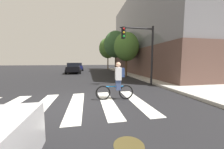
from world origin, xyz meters
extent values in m
plane|color=black|center=(0.00, 0.00, 0.00)|extent=(120.00, 120.00, 0.00)
cube|color=silver|center=(-2.34, 0.00, 0.01)|extent=(0.55, 3.51, 0.01)
cube|color=silver|center=(-1.06, 0.00, 0.01)|extent=(0.55, 3.51, 0.01)
cube|color=silver|center=(0.22, 0.00, 0.01)|extent=(0.55, 3.51, 0.01)
cube|color=silver|center=(1.50, 0.00, 0.01)|extent=(0.55, 3.51, 0.01)
cube|color=silver|center=(2.78, 0.00, 0.01)|extent=(0.55, 3.51, 0.01)
cylinder|color=#473D1E|center=(1.49, -2.76, 0.00)|extent=(0.64, 0.64, 0.01)
cube|color=black|center=(-1.32, 14.40, 0.67)|extent=(2.01, 4.55, 0.68)
cube|color=black|center=(-1.31, 14.26, 1.28)|extent=(1.70, 2.21, 0.53)
cylinder|color=black|center=(-2.32, 15.78, 0.33)|extent=(0.26, 0.67, 0.66)
cylinder|color=black|center=(-0.45, 15.87, 0.33)|extent=(0.26, 0.67, 0.66)
cylinder|color=black|center=(-2.18, 12.93, 0.33)|extent=(0.26, 0.67, 0.66)
cylinder|color=black|center=(-0.32, 13.02, 0.33)|extent=(0.26, 0.67, 0.66)
cube|color=navy|center=(-1.14, 19.93, 0.65)|extent=(2.07, 4.44, 0.66)
cube|color=black|center=(-1.13, 19.79, 1.23)|extent=(1.71, 2.18, 0.52)
cylinder|color=black|center=(-2.15, 21.24, 0.32)|extent=(0.27, 0.65, 0.64)
cylinder|color=black|center=(-0.35, 21.38, 0.32)|extent=(0.27, 0.65, 0.64)
cylinder|color=black|center=(-1.93, 18.48, 0.32)|extent=(0.27, 0.65, 0.64)
cylinder|color=black|center=(-0.13, 18.62, 0.32)|extent=(0.27, 0.65, 0.64)
torus|color=black|center=(2.40, 0.34, 0.33)|extent=(0.66, 0.10, 0.66)
torus|color=black|center=(1.35, 0.41, 0.33)|extent=(0.66, 0.10, 0.66)
cylinder|color=#1972BF|center=(1.88, 0.38, 0.61)|extent=(0.89, 0.11, 0.05)
cylinder|color=#1972BF|center=(2.04, 0.37, 0.68)|extent=(0.04, 0.04, 0.45)
cube|color=#384772|center=(2.04, 0.37, 0.73)|extent=(0.22, 0.29, 0.56)
cube|color=silver|center=(2.04, 0.37, 1.18)|extent=(0.26, 0.37, 0.56)
sphere|color=tan|center=(2.04, 0.37, 1.58)|extent=(0.22, 0.22, 0.22)
cube|color=navy|center=(2.22, 0.36, 1.23)|extent=(0.18, 0.29, 0.40)
cylinder|color=black|center=(5.29, 3.39, 2.10)|extent=(0.14, 0.14, 4.20)
cylinder|color=black|center=(4.09, 3.39, 4.00)|extent=(2.40, 0.10, 0.10)
cube|color=black|center=(3.13, 3.39, 3.65)|extent=(0.24, 0.20, 0.76)
sphere|color=red|center=(3.13, 3.28, 3.89)|extent=(0.14, 0.14, 0.14)
sphere|color=gold|center=(3.13, 3.28, 3.65)|extent=(0.14, 0.14, 0.14)
sphere|color=green|center=(3.13, 3.28, 3.41)|extent=(0.14, 0.14, 0.14)
cylinder|color=gold|center=(7.04, 8.26, 0.47)|extent=(0.22, 0.22, 0.65)
sphere|color=gold|center=(7.04, 8.26, 0.84)|extent=(0.18, 0.18, 0.18)
cylinder|color=gold|center=(7.20, 8.26, 0.51)|extent=(0.12, 0.09, 0.09)
cylinder|color=#4C3823|center=(5.10, 8.95, 1.14)|extent=(0.24, 0.24, 2.27)
ellipsoid|color=#47722D|center=(5.10, 8.95, 3.40)|extent=(2.83, 2.83, 3.25)
cylinder|color=#4C3823|center=(5.26, 15.24, 1.50)|extent=(0.24, 0.24, 2.99)
ellipsoid|color=#386033|center=(5.26, 15.24, 4.48)|extent=(3.72, 3.72, 4.28)
cylinder|color=#4C3823|center=(5.29, 23.22, 1.57)|extent=(0.24, 0.24, 3.14)
ellipsoid|color=#47722D|center=(5.29, 23.22, 4.70)|extent=(3.90, 3.90, 4.49)
cube|color=brown|center=(16.02, 11.78, 1.60)|extent=(18.99, 19.65, 3.20)
cube|color=slate|center=(16.02, 11.78, 7.08)|extent=(18.61, 19.26, 7.76)
camera|label=1|loc=(0.69, -5.08, 1.72)|focal=20.30mm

